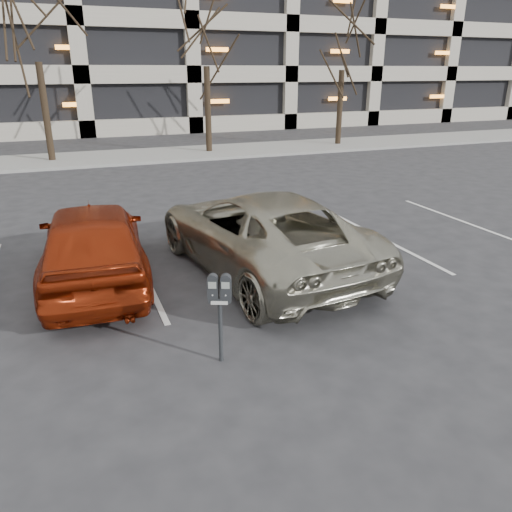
{
  "coord_description": "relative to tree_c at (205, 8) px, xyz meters",
  "views": [
    {
      "loc": [
        -2.61,
        -7.22,
        3.73
      ],
      "look_at": [
        -0.1,
        -0.76,
        1.14
      ],
      "focal_mm": 35.0,
      "sensor_mm": 36.0,
      "label": 1
    }
  ],
  "objects": [
    {
      "name": "tree_c",
      "position": [
        0.0,
        0.0,
        0.0
      ],
      "size": [
        3.81,
        3.81,
        8.67
      ],
      "color": "black",
      "rests_on": "ground"
    },
    {
      "name": "sidewalk",
      "position": [
        -4.0,
        0.0,
        -6.2
      ],
      "size": [
        80.0,
        4.0,
        0.12
      ],
      "primitive_type": "cube",
      "color": "gray",
      "rests_on": "ground"
    },
    {
      "name": "ground",
      "position": [
        -4.0,
        -16.0,
        -6.26
      ],
      "size": [
        140.0,
        140.0,
        0.0
      ],
      "primitive_type": "plane",
      "color": "#28282B",
      "rests_on": "ground"
    },
    {
      "name": "parking_meter",
      "position": [
        -4.92,
        -17.56,
        -5.31
      ],
      "size": [
        0.34,
        0.23,
        1.25
      ],
      "rotation": [
        0.0,
        0.0,
        -0.4
      ],
      "color": "black",
      "rests_on": "ground"
    },
    {
      "name": "stall_lines",
      "position": [
        -5.4,
        -13.7,
        -6.26
      ],
      "size": [
        16.9,
        5.2,
        0.0
      ],
      "color": "silver",
      "rests_on": "ground"
    },
    {
      "name": "car_red",
      "position": [
        -6.28,
        -14.12,
        -5.49
      ],
      "size": [
        2.15,
        4.69,
        1.56
      ],
      "primitive_type": "imported",
      "rotation": [
        0.0,
        0.0,
        3.07
      ],
      "color": "maroon",
      "rests_on": "ground"
    },
    {
      "name": "tree_d",
      "position": [
        7.0,
        0.0,
        -0.26
      ],
      "size": [
        3.66,
        3.66,
        8.31
      ],
      "color": "black",
      "rests_on": "ground"
    },
    {
      "name": "suv_silver",
      "position": [
        -3.16,
        -14.61,
        -5.49
      ],
      "size": [
        3.25,
        5.88,
        1.57
      ],
      "rotation": [
        0.0,
        0.0,
        3.26
      ],
      "color": "#A6A28D",
      "rests_on": "ground"
    }
  ]
}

